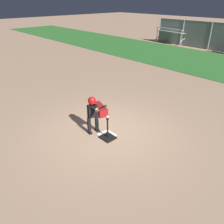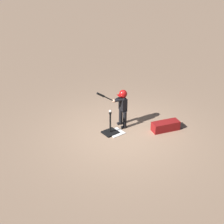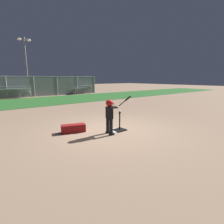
{
  "view_description": "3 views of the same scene",
  "coord_description": "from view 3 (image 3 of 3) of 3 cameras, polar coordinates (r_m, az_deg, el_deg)",
  "views": [
    {
      "loc": [
        4.39,
        -3.9,
        3.79
      ],
      "look_at": [
        0.22,
        -0.04,
        0.81
      ],
      "focal_mm": 35.0,
      "sensor_mm": 36.0,
      "label": 1
    },
    {
      "loc": [
        5.11,
        6.1,
        4.86
      ],
      "look_at": [
        0.05,
        -0.43,
        0.57
      ],
      "focal_mm": 50.0,
      "sensor_mm": 36.0,
      "label": 2
    },
    {
      "loc": [
        -3.87,
        -4.94,
        1.91
      ],
      "look_at": [
        -0.19,
        -0.35,
        0.76
      ],
      "focal_mm": 28.0,
      "sensor_mm": 36.0,
      "label": 3
    }
  ],
  "objects": [
    {
      "name": "bleachers_far_right",
      "position": [
        19.94,
        -29.24,
        5.8
      ],
      "size": [
        3.15,
        2.88,
        1.19
      ],
      "color": "#ADAFB7",
      "rests_on": "ground_plane"
    },
    {
      "name": "field_light_pole",
      "position": [
        27.68,
        -26.41,
        16.1
      ],
      "size": [
        1.76,
        0.44,
        7.35
      ],
      "color": "slate",
      "rests_on": "ground_plane"
    },
    {
      "name": "equipment_bag",
      "position": [
        6.43,
        -12.5,
        -5.23
      ],
      "size": [
        0.9,
        0.56,
        0.28
      ],
      "primitive_type": "cube",
      "rotation": [
        0.0,
        0.0,
        -0.31
      ],
      "color": "maroon",
      "rests_on": "ground_plane"
    },
    {
      "name": "baseball",
      "position": [
        6.35,
        2.55,
        0.34
      ],
      "size": [
        0.07,
        0.07,
        0.07
      ],
      "primitive_type": "sphere",
      "color": "white",
      "rests_on": "batting_tee"
    },
    {
      "name": "batting_tee",
      "position": [
        6.5,
        2.51,
        -5.21
      ],
      "size": [
        0.43,
        0.39,
        0.7
      ],
      "color": "black",
      "rests_on": "ground_plane"
    },
    {
      "name": "bleachers_far_left",
      "position": [
        22.48,
        -10.4,
        7.25
      ],
      "size": [
        2.89,
        2.23,
        1.05
      ],
      "color": "#ADAFB7",
      "rests_on": "ground_plane"
    },
    {
      "name": "ground_plane",
      "position": [
        6.56,
        -0.64,
        -5.92
      ],
      "size": [
        90.0,
        90.0,
        0.0
      ],
      "primitive_type": "plane",
      "color": "#93755B"
    },
    {
      "name": "grass_outfield_strip",
      "position": [
        15.86,
        -24.38,
        3.13
      ],
      "size": [
        56.0,
        6.36,
        0.02
      ],
      "primitive_type": "cube",
      "color": "#286026",
      "rests_on": "ground_plane"
    },
    {
      "name": "batter_child",
      "position": [
        5.92,
        -0.58,
        -0.05
      ],
      "size": [
        0.97,
        0.4,
        1.3
      ],
      "color": "black",
      "rests_on": "ground_plane"
    },
    {
      "name": "home_plate",
      "position": [
        6.5,
        1.09,
        -5.99
      ],
      "size": [
        0.45,
        0.45,
        0.02
      ],
      "primitive_type": "cube",
      "rotation": [
        0.0,
        0.0,
        -0.02
      ],
      "color": "white",
      "rests_on": "ground_plane"
    },
    {
      "name": "backstop_fence",
      "position": [
        19.61,
        -27.61,
        7.44
      ],
      "size": [
        17.34,
        0.08,
        2.13
      ],
      "color": "#9E9EA3",
      "rests_on": "ground_plane"
    }
  ]
}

